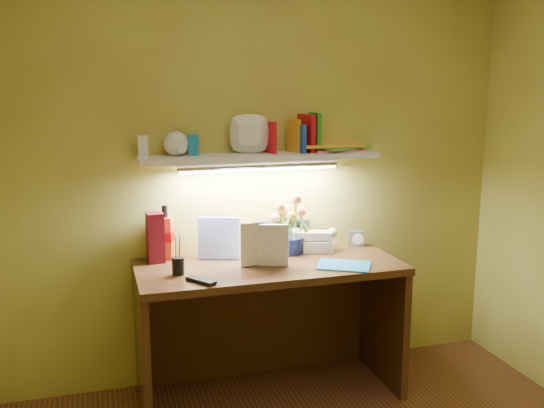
% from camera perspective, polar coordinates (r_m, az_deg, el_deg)
% --- Properties ---
extents(desk, '(1.40, 0.60, 0.75)m').
position_cam_1_polar(desk, '(3.36, -0.24, -11.76)').
color(desk, '#36190E').
rests_on(desk, ground).
extents(flower_bouquet, '(0.27, 0.27, 0.32)m').
position_cam_1_polar(flower_bouquet, '(3.41, 1.59, -1.94)').
color(flower_bouquet, '#0E153C').
rests_on(flower_bouquet, desk).
extents(telephone, '(0.26, 0.22, 0.13)m').
position_cam_1_polar(telephone, '(3.48, 3.98, -3.31)').
color(telephone, beige).
rests_on(telephone, desk).
extents(desk_clock, '(0.10, 0.07, 0.09)m').
position_cam_1_polar(desk_clock, '(3.60, 7.93, -3.21)').
color(desk_clock, '#AAAAAE').
rests_on(desk_clock, desk).
extents(whisky_bottle, '(0.10, 0.10, 0.30)m').
position_cam_1_polar(whisky_bottle, '(3.33, -10.00, -2.64)').
color(whisky_bottle, '#B6481D').
rests_on(whisky_bottle, desk).
extents(whisky_box, '(0.09, 0.09, 0.27)m').
position_cam_1_polar(whisky_box, '(3.28, -10.92, -3.13)').
color(whisky_box, maroon).
rests_on(whisky_box, desk).
extents(pen_cup, '(0.07, 0.07, 0.15)m').
position_cam_1_polar(pen_cup, '(3.07, -8.84, -5.23)').
color(pen_cup, black).
rests_on(pen_cup, desk).
extents(art_card, '(0.23, 0.12, 0.23)m').
position_cam_1_polar(art_card, '(3.31, -5.00, -3.21)').
color(art_card, silver).
rests_on(art_card, desk).
extents(tv_remote, '(0.13, 0.16, 0.02)m').
position_cam_1_polar(tv_remote, '(2.95, -6.70, -7.18)').
color(tv_remote, black).
rests_on(tv_remote, desk).
extents(blue_folder, '(0.33, 0.30, 0.01)m').
position_cam_1_polar(blue_folder, '(3.21, 6.80, -5.76)').
color(blue_folder, '#197EC2').
rests_on(blue_folder, desk).
extents(desk_book_a, '(0.18, 0.03, 0.24)m').
position_cam_1_polar(desk_book_a, '(3.14, -2.98, -3.90)').
color(desk_book_a, white).
rests_on(desk_book_a, desk).
extents(desk_book_b, '(0.16, 0.07, 0.22)m').
position_cam_1_polar(desk_book_b, '(3.16, -1.39, -3.89)').
color(desk_book_b, white).
rests_on(desk_book_b, desk).
extents(wall_shelf, '(1.30, 0.30, 0.25)m').
position_cam_1_polar(wall_shelf, '(3.29, -0.80, 5.09)').
color(wall_shelf, white).
rests_on(wall_shelf, ground).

